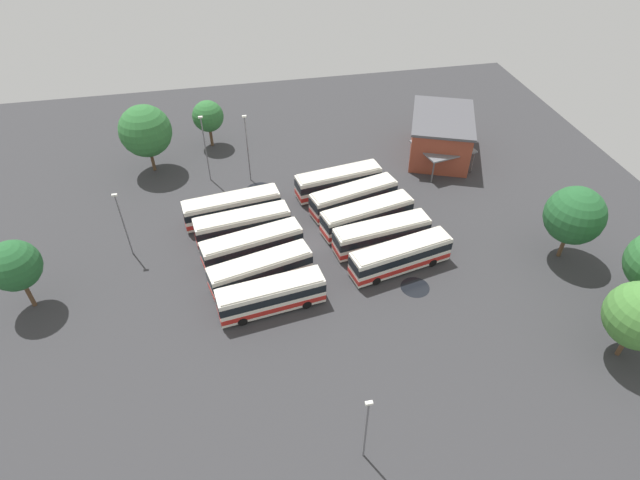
% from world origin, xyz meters
% --- Properties ---
extents(ground_plane, '(93.44, 93.44, 0.00)m').
position_xyz_m(ground_plane, '(0.00, 0.00, 0.00)').
color(ground_plane, '#333335').
extents(bus_row0_slot0, '(11.62, 4.46, 3.42)m').
position_xyz_m(bus_row0_slot0, '(-5.34, -9.25, 1.81)').
color(bus_row0_slot0, silver).
rests_on(bus_row0_slot0, ground_plane).
extents(bus_row0_slot1, '(11.61, 5.43, 3.42)m').
position_xyz_m(bus_row0_slot1, '(-6.39, -5.32, 1.81)').
color(bus_row0_slot1, silver).
rests_on(bus_row0_slot1, ground_plane).
extents(bus_row0_slot2, '(11.72, 5.17, 3.42)m').
position_xyz_m(bus_row0_slot2, '(-7.05, -1.39, 1.81)').
color(bus_row0_slot2, silver).
rests_on(bus_row0_slot2, ground_plane).
extents(bus_row0_slot3, '(11.60, 4.29, 3.42)m').
position_xyz_m(bus_row0_slot3, '(-7.76, 2.35, 1.81)').
color(bus_row0_slot3, silver).
rests_on(bus_row0_slot3, ground_plane).
extents(bus_row0_slot4, '(11.88, 5.01, 3.42)m').
position_xyz_m(bus_row0_slot4, '(-8.73, 6.30, 1.81)').
color(bus_row0_slot4, silver).
rests_on(bus_row0_slot4, ground_plane).
extents(bus_row1_slot0, '(12.04, 4.28, 3.42)m').
position_xyz_m(bus_row1_slot0, '(8.77, -6.33, 1.81)').
color(bus_row1_slot0, silver).
rests_on(bus_row1_slot0, ground_plane).
extents(bus_row1_slot1, '(11.43, 4.16, 3.42)m').
position_xyz_m(bus_row1_slot1, '(7.79, -2.59, 1.81)').
color(bus_row1_slot1, silver).
rests_on(bus_row1_slot1, ground_plane).
extents(bus_row1_slot2, '(11.67, 5.04, 3.42)m').
position_xyz_m(bus_row1_slot2, '(7.05, 1.35, 1.81)').
color(bus_row1_slot2, silver).
rests_on(bus_row1_slot2, ground_plane).
extents(bus_row1_slot3, '(11.38, 5.20, 3.42)m').
position_xyz_m(bus_row1_slot3, '(6.58, 5.50, 1.81)').
color(bus_row1_slot3, silver).
rests_on(bus_row1_slot3, ground_plane).
extents(bus_row1_slot4, '(11.17, 4.12, 3.42)m').
position_xyz_m(bus_row1_slot4, '(5.95, 9.36, 1.81)').
color(bus_row1_slot4, silver).
rests_on(bus_row1_slot4, ground_plane).
extents(depot_building, '(12.53, 14.65, 6.10)m').
position_xyz_m(depot_building, '(-22.04, -15.99, 3.07)').
color(depot_building, '#99422D').
rests_on(depot_building, ground_plane).
extents(maintenance_shelter, '(8.21, 7.63, 3.41)m').
position_xyz_m(maintenance_shelter, '(-21.03, -12.59, 3.21)').
color(maintenance_shelter, slate).
rests_on(maintenance_shelter, ground_plane).
extents(lamp_post_far_corner, '(0.56, 0.28, 7.63)m').
position_xyz_m(lamp_post_far_corner, '(0.86, 26.43, 4.23)').
color(lamp_post_far_corner, slate).
rests_on(lamp_post_far_corner, ground_plane).
extents(lamp_post_mid_lot, '(0.56, 0.28, 9.56)m').
position_xyz_m(lamp_post_mid_lot, '(11.22, -15.78, 5.20)').
color(lamp_post_mid_lot, slate).
rests_on(lamp_post_mid_lot, ground_plane).
extents(lamp_post_by_building, '(0.56, 0.28, 8.39)m').
position_xyz_m(lamp_post_by_building, '(20.65, -2.16, 4.61)').
color(lamp_post_by_building, slate).
rests_on(lamp_post_by_building, ground_plane).
extents(lamp_post_near_entrance, '(0.56, 0.28, 9.71)m').
position_xyz_m(lamp_post_near_entrance, '(5.79, -14.59, 5.28)').
color(lamp_post_near_entrance, slate).
rests_on(lamp_post_near_entrance, ground_plane).
extents(tree_west_edge, '(6.99, 6.99, 9.64)m').
position_xyz_m(tree_west_edge, '(18.89, -19.91, 6.14)').
color(tree_west_edge, brown).
rests_on(tree_west_edge, ground_plane).
extents(tree_south_edge, '(5.07, 5.07, 8.16)m').
position_xyz_m(tree_south_edge, '(30.06, 4.07, 5.61)').
color(tree_south_edge, brown).
rests_on(tree_south_edge, ground_plane).
extents(tree_northwest, '(6.14, 6.14, 8.51)m').
position_xyz_m(tree_northwest, '(-25.30, 21.67, 5.42)').
color(tree_northwest, brown).
rests_on(tree_northwest, ground_plane).
extents(tree_north_edge, '(6.40, 6.40, 9.03)m').
position_xyz_m(tree_north_edge, '(-27.40, 7.96, 5.82)').
color(tree_north_edge, brown).
rests_on(tree_north_edge, ground_plane).
extents(tree_northeast, '(4.54, 4.54, 7.09)m').
position_xyz_m(tree_northeast, '(10.59, -25.22, 4.80)').
color(tree_northeast, brown).
rests_on(tree_northeast, ground_plane).
extents(puddle_between_rows, '(3.13, 3.13, 0.01)m').
position_xyz_m(puddle_between_rows, '(-9.50, 9.53, 0.00)').
color(puddle_between_rows, black).
rests_on(puddle_between_rows, ground_plane).
extents(puddle_front_lane, '(3.28, 3.28, 0.01)m').
position_xyz_m(puddle_front_lane, '(8.57, -9.64, 0.00)').
color(puddle_front_lane, black).
rests_on(puddle_front_lane, ground_plane).
extents(puddle_near_shelter, '(3.88, 3.88, 0.01)m').
position_xyz_m(puddle_near_shelter, '(4.87, -11.85, 0.00)').
color(puddle_near_shelter, black).
rests_on(puddle_near_shelter, ground_plane).
extents(puddle_back_corner, '(1.68, 1.68, 0.01)m').
position_xyz_m(puddle_back_corner, '(10.47, -8.36, 0.00)').
color(puddle_back_corner, black).
rests_on(puddle_back_corner, ground_plane).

